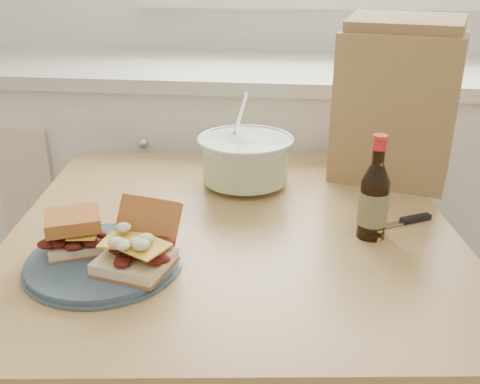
# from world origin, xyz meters

# --- Properties ---
(cabinet_run) EXTENTS (2.50, 0.64, 0.94)m
(cabinet_run) POSITION_xyz_m (-0.00, 1.70, 0.47)
(cabinet_run) COLOR silver
(cabinet_run) RESTS_ON ground
(dining_table) EXTENTS (1.01, 1.01, 0.75)m
(dining_table) POSITION_xyz_m (-0.16, 0.89, 0.64)
(dining_table) COLOR tan
(dining_table) RESTS_ON ground
(plate) EXTENTS (0.27, 0.27, 0.02)m
(plate) POSITION_xyz_m (-0.37, 0.70, 0.76)
(plate) COLOR #3A505E
(plate) RESTS_ON dining_table
(sandwich_left) EXTENTS (0.12, 0.12, 0.07)m
(sandwich_left) POSITION_xyz_m (-0.43, 0.72, 0.80)
(sandwich_left) COLOR beige
(sandwich_left) RESTS_ON plate
(sandwich_right) EXTENTS (0.14, 0.18, 0.10)m
(sandwich_right) POSITION_xyz_m (-0.30, 0.69, 0.80)
(sandwich_right) COLOR beige
(sandwich_right) RESTS_ON plate
(coleslaw_bowl) EXTENTS (0.23, 0.23, 0.23)m
(coleslaw_bowl) POSITION_xyz_m (-0.16, 1.11, 0.81)
(coleslaw_bowl) COLOR silver
(coleslaw_bowl) RESTS_ON dining_table
(beer_bottle) EXTENTS (0.06, 0.06, 0.21)m
(beer_bottle) POSITION_xyz_m (0.12, 0.87, 0.83)
(beer_bottle) COLOR black
(beer_bottle) RESTS_ON dining_table
(knife) EXTENTS (0.16, 0.10, 0.01)m
(knife) POSITION_xyz_m (0.20, 0.94, 0.75)
(knife) COLOR silver
(knife) RESTS_ON dining_table
(paper_bag) EXTENTS (0.31, 0.25, 0.36)m
(paper_bag) POSITION_xyz_m (0.19, 1.20, 0.93)
(paper_bag) COLOR olive
(paper_bag) RESTS_ON dining_table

